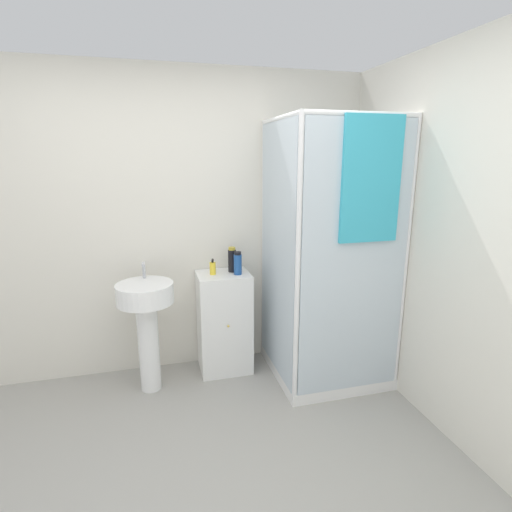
{
  "coord_description": "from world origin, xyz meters",
  "views": [
    {
      "loc": [
        -0.14,
        -1.65,
        1.81
      ],
      "look_at": [
        0.6,
        1.14,
        1.09
      ],
      "focal_mm": 28.0,
      "sensor_mm": 36.0,
      "label": 1
    }
  ],
  "objects_px": {
    "shampoo_bottle_tall_black": "(232,260)",
    "sink": "(147,315)",
    "soap_dispenser": "(213,268)",
    "shampoo_bottle_blue": "(238,263)"
  },
  "relations": [
    {
      "from": "sink",
      "to": "soap_dispenser",
      "type": "relative_size",
      "value": 7.54
    },
    {
      "from": "shampoo_bottle_tall_black",
      "to": "sink",
      "type": "bearing_deg",
      "value": -164.46
    },
    {
      "from": "soap_dispenser",
      "to": "shampoo_bottle_blue",
      "type": "bearing_deg",
      "value": -13.52
    },
    {
      "from": "sink",
      "to": "shampoo_bottle_tall_black",
      "type": "distance_m",
      "value": 0.81
    },
    {
      "from": "soap_dispenser",
      "to": "shampoo_bottle_blue",
      "type": "distance_m",
      "value": 0.21
    },
    {
      "from": "soap_dispenser",
      "to": "shampoo_bottle_tall_black",
      "type": "height_order",
      "value": "shampoo_bottle_tall_black"
    },
    {
      "from": "sink",
      "to": "shampoo_bottle_tall_black",
      "type": "xyz_separation_m",
      "value": [
        0.71,
        0.2,
        0.34
      ]
    },
    {
      "from": "sink",
      "to": "shampoo_bottle_blue",
      "type": "bearing_deg",
      "value": 8.51
    },
    {
      "from": "sink",
      "to": "shampoo_bottle_tall_black",
      "type": "bearing_deg",
      "value": 15.54
    },
    {
      "from": "shampoo_bottle_tall_black",
      "to": "shampoo_bottle_blue",
      "type": "height_order",
      "value": "shampoo_bottle_tall_black"
    }
  ]
}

